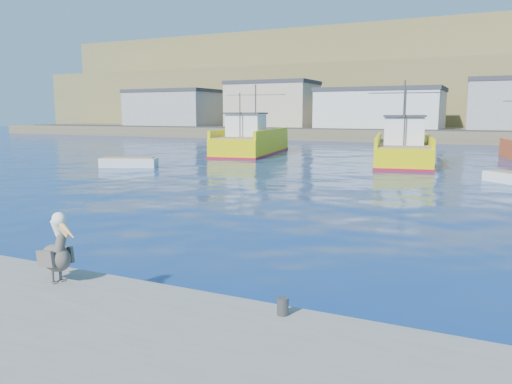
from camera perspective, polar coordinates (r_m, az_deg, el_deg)
ground at (r=13.05m, az=-3.50°, el=-8.41°), size 260.00×260.00×0.00m
dock_bollards at (r=9.81m, az=-10.21°, el=-10.49°), size 36.20×0.20×0.30m
far_shore at (r=120.34m, az=23.01°, el=10.71°), size 200.00×81.00×24.00m
trawler_yellow_a at (r=48.53m, az=-0.56°, el=5.75°), size 6.68×13.89×6.77m
trawler_yellow_b at (r=40.65m, az=16.39°, el=4.63°), size 6.10×12.31×6.57m
skiff_left at (r=37.72m, az=-14.33°, el=3.21°), size 4.27×2.91×0.88m
pelican at (r=10.88m, az=-21.81°, el=-6.41°), size 1.19×0.65×1.47m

